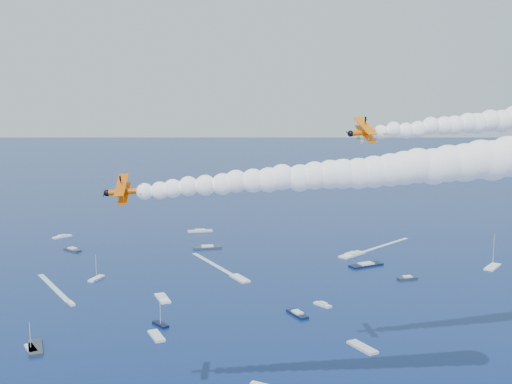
{
  "coord_description": "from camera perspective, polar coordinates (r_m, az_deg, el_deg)",
  "views": [
    {
      "loc": [
        8.93,
        -99.51,
        67.25
      ],
      "look_at": [
        3.56,
        13.7,
        49.63
      ],
      "focal_mm": 43.88,
      "sensor_mm": 36.0,
      "label": 1
    }
  ],
  "objects": [
    {
      "name": "biplane_lead",
      "position": [
        125.34,
        10.09,
        5.39
      ],
      "size": [
        9.78,
        11.6,
        8.46
      ],
      "primitive_type": null,
      "rotation": [
        -0.35,
        0.07,
        3.38
      ],
      "color": "orange"
    },
    {
      "name": "spectator_boats",
      "position": [
        230.89,
        -0.26,
        -8.01
      ],
      "size": [
        196.65,
        173.09,
        0.7
      ],
      "color": "white",
      "rests_on": "ground"
    },
    {
      "name": "smoke_trail_trail",
      "position": [
        106.99,
        7.3,
        1.64
      ],
      "size": [
        73.02,
        20.75,
        12.83
      ],
      "primitive_type": null,
      "rotation": [
        0.0,
        0.0,
        3.24
      ],
      "color": "white"
    },
    {
      "name": "boat_wakes",
      "position": [
        253.74,
        -2.32,
        -6.53
      ],
      "size": [
        151.88,
        100.47,
        0.04
      ],
      "color": "white",
      "rests_on": "ground"
    },
    {
      "name": "biplane_trail",
      "position": [
        106.97,
        -11.8,
        0.04
      ],
      "size": [
        8.1,
        9.76,
        7.69
      ],
      "primitive_type": null,
      "rotation": [
        -0.35,
        0.07,
        3.24
      ],
      "color": "#D65704"
    }
  ]
}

